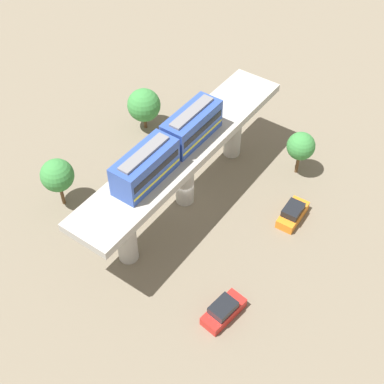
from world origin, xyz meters
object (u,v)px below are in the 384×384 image
parked_car_red (223,311)px  tree_far_corner (301,146)px  train (169,145)px  parked_car_orange (293,213)px  tree_near_viaduct (57,175)px  tree_mid_lot (144,105)px

parked_car_red → tree_far_corner: size_ratio=0.84×
train → parked_car_red: (-10.80, 6.97, -8.44)m
train → parked_car_orange: (-10.37, -6.48, -8.44)m
train → parked_car_orange: train is taller
parked_car_red → tree_near_viaduct: tree_near_viaduct is taller
parked_car_orange → tree_mid_lot: 21.67m
tree_near_viaduct → parked_car_orange: bearing=-149.7°
parked_car_orange → tree_mid_lot: bearing=-9.7°
train → tree_mid_lot: train is taller
train → parked_car_red: 15.38m
tree_mid_lot → tree_far_corner: (-18.47, -3.63, 0.43)m
tree_far_corner → train: bearing=59.7°
parked_car_red → tree_near_viaduct: 21.16m
parked_car_orange → parked_car_red: 13.46m
tree_near_viaduct → tree_far_corner: size_ratio=1.09×
train → tree_far_corner: (-7.50, -12.86, -5.47)m
tree_near_viaduct → tree_mid_lot: bearing=-86.4°
tree_mid_lot → tree_near_viaduct: bearing=93.6°
parked_car_orange → tree_near_viaduct: 23.88m
train → tree_mid_lot: 15.50m
parked_car_orange → tree_far_corner: tree_far_corner is taller
tree_far_corner → tree_mid_lot: bearing=11.1°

